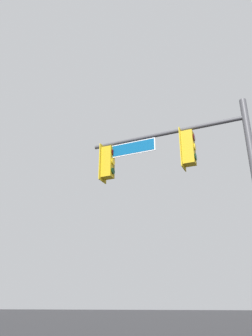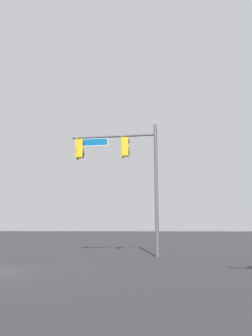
% 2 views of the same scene
% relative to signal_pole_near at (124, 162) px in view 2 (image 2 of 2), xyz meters
% --- Properties ---
extents(signal_pole_near, '(5.09, 0.55, 7.50)m').
position_rel_signal_pole_near_xyz_m(signal_pole_near, '(0.00, 0.00, 0.00)').
color(signal_pole_near, '#47474C').
rests_on(signal_pole_near, ground_plane).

